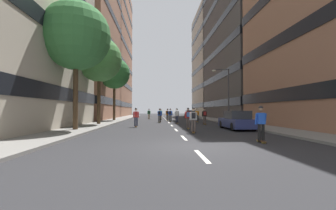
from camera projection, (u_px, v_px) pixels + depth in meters
name	position (u px, v px, depth m)	size (l,w,h in m)	color
ground_plane	(167.00, 121.00, 31.99)	(134.06, 134.06, 0.00)	#28282B
sidewalk_left	(117.00, 120.00, 34.39)	(2.83, 61.44, 0.14)	gray
sidewalk_right	(215.00, 120.00, 35.18)	(2.83, 61.44, 0.14)	gray
lane_markings	(167.00, 121.00, 32.65)	(0.16, 52.20, 0.01)	silver
building_left_mid	(61.00, 31.00, 38.13)	(17.54, 17.43, 29.65)	#9E6B51
building_left_far	(93.00, 50.00, 57.23)	(17.54, 21.82, 33.58)	#9E6B51
building_right_mid	(265.00, 29.00, 39.98)	(17.54, 22.57, 31.69)	#4C4744
building_right_far	(230.00, 64.00, 58.99)	(17.54, 16.76, 27.30)	#BCB29E
parked_car_near	(237.00, 121.00, 18.19)	(1.82, 4.40, 1.52)	navy
parked_car_mid	(190.00, 115.00, 43.07)	(1.82, 4.40, 1.52)	black
street_tree_near	(114.00, 74.00, 32.12)	(4.42, 4.42, 8.89)	#4C3823
street_tree_mid	(76.00, 36.00, 16.83)	(5.10, 5.10, 9.54)	#4C3823
street_tree_far	(99.00, 60.00, 23.59)	(4.72, 4.72, 9.12)	#4C3823
streetlamp_right	(226.00, 89.00, 27.52)	(2.13, 0.30, 6.50)	#3F3F44
skater_0	(177.00, 115.00, 26.32)	(0.55, 0.91, 1.78)	brown
skater_1	(193.00, 118.00, 15.45)	(0.56, 0.92, 1.78)	brown
skater_2	(149.00, 113.00, 39.26)	(0.56, 0.92, 1.78)	brown
skater_3	(170.00, 114.00, 29.94)	(0.57, 0.92, 1.78)	brown
skater_4	(261.00, 122.00, 10.91)	(0.55, 0.91, 1.78)	brown
skater_5	(167.00, 113.00, 39.04)	(0.55, 0.91, 1.78)	brown
skater_6	(160.00, 114.00, 28.09)	(0.57, 0.92, 1.78)	brown
skater_7	(205.00, 115.00, 24.42)	(0.53, 0.90, 1.78)	brown
skater_8	(136.00, 116.00, 20.71)	(0.55, 0.91, 1.78)	brown
skater_9	(197.00, 115.00, 29.14)	(0.54, 0.90, 1.78)	brown
skater_10	(161.00, 113.00, 36.15)	(0.57, 0.92, 1.78)	brown
skater_11	(188.00, 117.00, 18.82)	(0.54, 0.91, 1.78)	brown
skater_12	(168.00, 114.00, 32.84)	(0.56, 0.92, 1.78)	brown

